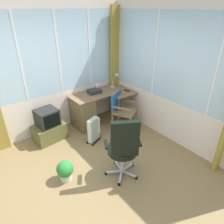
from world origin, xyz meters
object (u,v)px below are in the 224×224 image
object	(u,v)px
space_heater	(94,130)
office_chair	(123,146)
tv_on_stand	(49,127)
spray_bottle	(97,87)
tv_remote	(127,91)
wooden_armchair	(120,106)
paper_tray	(94,91)
potted_plant	(65,170)
desk_lamp	(116,78)
desk	(86,111)

from	to	relation	value
space_heater	office_chair	bearing A→B (deg)	-99.63
office_chair	tv_on_stand	bearing A→B (deg)	106.35
spray_bottle	office_chair	size ratio (longest dim) A/B	0.19
tv_remote	wooden_armchair	bearing A→B (deg)	-164.99
paper_tray	potted_plant	size ratio (longest dim) A/B	0.81
desk_lamp	paper_tray	distance (m)	0.69
office_chair	space_heater	distance (m)	1.26
desk	wooden_armchair	xyz separation A→B (m)	(0.61, -0.52, 0.15)
desk	desk_lamp	bearing A→B (deg)	3.25
space_heater	spray_bottle	bearing A→B (deg)	50.73
tv_on_stand	wooden_armchair	bearing A→B (deg)	-18.96
tv_on_stand	paper_tray	bearing A→B (deg)	2.27
desk_lamp	wooden_armchair	xyz separation A→B (m)	(-0.34, -0.57, -0.45)
space_heater	potted_plant	world-z (taller)	space_heater
spray_bottle	wooden_armchair	bearing A→B (deg)	-72.45
paper_tray	office_chair	world-z (taller)	office_chair
desk_lamp	desk	bearing A→B (deg)	-176.75
desk	wooden_armchair	size ratio (longest dim) A/B	1.62
desk_lamp	potted_plant	xyz separation A→B (m)	(-2.14, -1.33, -0.81)
space_heater	desk_lamp	bearing A→B (deg)	30.71
desk	potted_plant	distance (m)	1.76
paper_tray	tv_on_stand	bearing A→B (deg)	-177.73
space_heater	tv_on_stand	bearing A→B (deg)	139.08
desk	potted_plant	bearing A→B (deg)	-132.87
tv_remote	desk	bearing A→B (deg)	148.86
tv_remote	paper_tray	size ratio (longest dim) A/B	0.50
spray_bottle	space_heater	distance (m)	1.12
paper_tray	space_heater	xyz separation A→B (m)	(-0.48, -0.69, -0.54)
desk_lamp	potted_plant	world-z (taller)	desk_lamp
office_chair	potted_plant	world-z (taller)	office_chair
paper_tray	desk_lamp	bearing A→B (deg)	-0.62
desk	spray_bottle	world-z (taller)	spray_bottle
desk_lamp	paper_tray	size ratio (longest dim) A/B	1.23
wooden_armchair	tv_on_stand	distance (m)	1.65
paper_tray	office_chair	size ratio (longest dim) A/B	0.26
wooden_armchair	desk_lamp	bearing A→B (deg)	58.98
paper_tray	space_heater	world-z (taller)	paper_tray
tv_remote	office_chair	size ratio (longest dim) A/B	0.13
desk_lamp	space_heater	distance (m)	1.52
spray_bottle	office_chair	bearing A→B (deg)	-112.69
desk	paper_tray	xyz separation A→B (m)	(0.30, 0.06, 0.40)
desk_lamp	space_heater	world-z (taller)	desk_lamp
office_chair	potted_plant	size ratio (longest dim) A/B	3.11
paper_tray	tv_on_stand	size ratio (longest dim) A/B	0.42
spray_bottle	office_chair	xyz separation A→B (m)	(-0.80, -1.92, -0.22)
tv_remote	potted_plant	bearing A→B (deg)	-169.85
wooden_armchair	office_chair	bearing A→B (deg)	-127.74
paper_tray	desk	bearing A→B (deg)	-168.30
desk_lamp	paper_tray	xyz separation A→B (m)	(-0.66, 0.01, -0.19)
desk_lamp	tv_on_stand	world-z (taller)	desk_lamp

